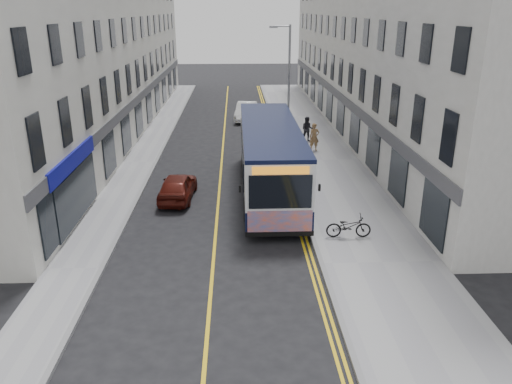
{
  "coord_description": "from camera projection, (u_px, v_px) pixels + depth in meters",
  "views": [
    {
      "loc": [
        0.93,
        -17.36,
        8.91
      ],
      "look_at": [
        1.73,
        2.41,
        1.6
      ],
      "focal_mm": 35.0,
      "sensor_mm": 36.0,
      "label": 1
    }
  ],
  "objects": [
    {
      "name": "ground",
      "position": [
        214.0,
        253.0,
        19.33
      ],
      "size": [
        140.0,
        140.0,
        0.0
      ],
      "primitive_type": "plane",
      "color": "black",
      "rests_on": "ground"
    },
    {
      "name": "pavement_east",
      "position": [
        323.0,
        161.0,
        30.79
      ],
      "size": [
        4.5,
        64.0,
        0.12
      ],
      "primitive_type": "cube",
      "color": "gray",
      "rests_on": "ground"
    },
    {
      "name": "pavement_west",
      "position": [
        139.0,
        163.0,
        30.36
      ],
      "size": [
        2.0,
        64.0,
        0.12
      ],
      "primitive_type": "cube",
      "color": "gray",
      "rests_on": "ground"
    },
    {
      "name": "kerb_east",
      "position": [
        287.0,
        161.0,
        30.7
      ],
      "size": [
        0.18,
        64.0,
        0.13
      ],
      "primitive_type": "cube",
      "color": "slate",
      "rests_on": "ground"
    },
    {
      "name": "kerb_west",
      "position": [
        156.0,
        163.0,
        30.4
      ],
      "size": [
        0.18,
        64.0,
        0.13
      ],
      "primitive_type": "cube",
      "color": "slate",
      "rests_on": "ground"
    },
    {
      "name": "road_centre_line",
      "position": [
        222.0,
        163.0,
        30.57
      ],
      "size": [
        0.12,
        64.0,
        0.01
      ],
      "primitive_type": "cube",
      "color": "gold",
      "rests_on": "ground"
    },
    {
      "name": "road_dbl_yellow_inner",
      "position": [
        279.0,
        162.0,
        30.71
      ],
      "size": [
        0.1,
        64.0,
        0.01
      ],
      "primitive_type": "cube",
      "color": "gold",
      "rests_on": "ground"
    },
    {
      "name": "road_dbl_yellow_outer",
      "position": [
        282.0,
        162.0,
        30.72
      ],
      "size": [
        0.1,
        64.0,
        0.01
      ],
      "primitive_type": "cube",
      "color": "gold",
      "rests_on": "ground"
    },
    {
      "name": "terrace_east",
      "position": [
        377.0,
        42.0,
        37.19
      ],
      "size": [
        6.0,
        46.0,
        13.0
      ],
      "primitive_type": "cube",
      "color": "silver",
      "rests_on": "ground"
    },
    {
      "name": "terrace_west",
      "position": [
        99.0,
        43.0,
        36.42
      ],
      "size": [
        6.0,
        46.0,
        13.0
      ],
      "primitive_type": "cube",
      "color": "silver",
      "rests_on": "ground"
    },
    {
      "name": "streetlamp",
      "position": [
        288.0,
        85.0,
        31.09
      ],
      "size": [
        1.32,
        0.18,
        8.0
      ],
      "color": "gray",
      "rests_on": "ground"
    },
    {
      "name": "city_bus",
      "position": [
        270.0,
        156.0,
        25.03
      ],
      "size": [
        2.81,
        12.07,
        3.51
      ],
      "color": "black",
      "rests_on": "ground"
    },
    {
      "name": "bicycle",
      "position": [
        349.0,
        226.0,
        20.22
      ],
      "size": [
        1.84,
        0.69,
        0.96
      ],
      "primitive_type": "imported",
      "rotation": [
        0.0,
        0.0,
        1.54
      ],
      "color": "black",
      "rests_on": "pavement_east"
    },
    {
      "name": "pedestrian_near",
      "position": [
        314.0,
        137.0,
        32.45
      ],
      "size": [
        0.7,
        0.49,
        1.81
      ],
      "primitive_type": "imported",
      "rotation": [
        0.0,
        0.0,
        0.09
      ],
      "color": "brown",
      "rests_on": "pavement_east"
    },
    {
      "name": "pedestrian_far",
      "position": [
        307.0,
        129.0,
        34.7
      ],
      "size": [
        0.94,
        0.78,
        1.74
      ],
      "primitive_type": "imported",
      "rotation": [
        0.0,
        0.0,
        -0.16
      ],
      "color": "black",
      "rests_on": "pavement_east"
    },
    {
      "name": "car_white",
      "position": [
        246.0,
        111.0,
        41.97
      ],
      "size": [
        2.1,
        4.64,
        1.48
      ],
      "primitive_type": "imported",
      "rotation": [
        0.0,
        0.0,
        -0.12
      ],
      "color": "white",
      "rests_on": "ground"
    },
    {
      "name": "car_maroon",
      "position": [
        178.0,
        186.0,
        24.57
      ],
      "size": [
        1.81,
        3.96,
        1.32
      ],
      "primitive_type": "imported",
      "rotation": [
        0.0,
        0.0,
        3.08
      ],
      "color": "#4F140D",
      "rests_on": "ground"
    }
  ]
}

